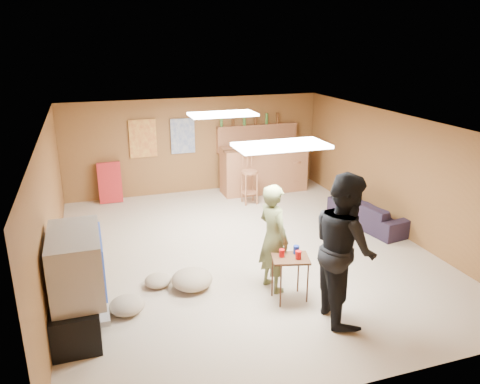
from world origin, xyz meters
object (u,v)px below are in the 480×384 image
object	(u,v)px
tv_body	(76,264)
bar_counter	(264,169)
person_olive	(273,238)
person_black	(344,247)
sofa	(369,212)
tray_table	(290,278)

from	to	relation	value
tv_body	bar_counter	xyz separation A→B (m)	(4.15, 4.45, -0.35)
person_olive	person_black	distance (m)	1.12
person_olive	sofa	xyz separation A→B (m)	(2.71, 1.66, -0.54)
sofa	tray_table	distance (m)	3.29
bar_counter	person_olive	xyz separation A→B (m)	(-1.51, -4.27, 0.25)
person_olive	sofa	distance (m)	3.22
person_olive	tray_table	distance (m)	0.61
sofa	person_olive	bearing A→B (deg)	112.64
person_black	sofa	bearing A→B (deg)	-32.19
bar_counter	tray_table	bearing A→B (deg)	-106.76
tv_body	sofa	distance (m)	5.69
person_olive	person_black	bearing A→B (deg)	-162.63
person_olive	tray_table	world-z (taller)	person_olive
person_black	sofa	world-z (taller)	person_black
tv_body	bar_counter	bearing A→B (deg)	47.00
bar_counter	tray_table	size ratio (longest dim) A/B	3.10
tv_body	person_black	world-z (taller)	person_black
sofa	tray_table	world-z (taller)	tray_table
person_olive	bar_counter	bearing A→B (deg)	-33.69
bar_counter	person_olive	distance (m)	4.54
bar_counter	person_black	xyz separation A→B (m)	(-0.93, -5.21, 0.43)
person_black	tray_table	world-z (taller)	person_black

